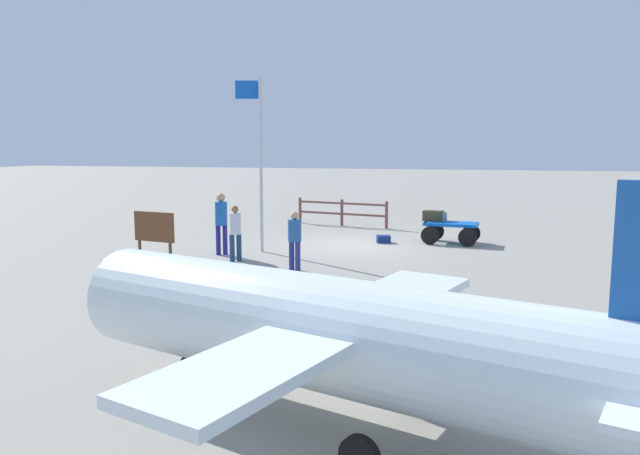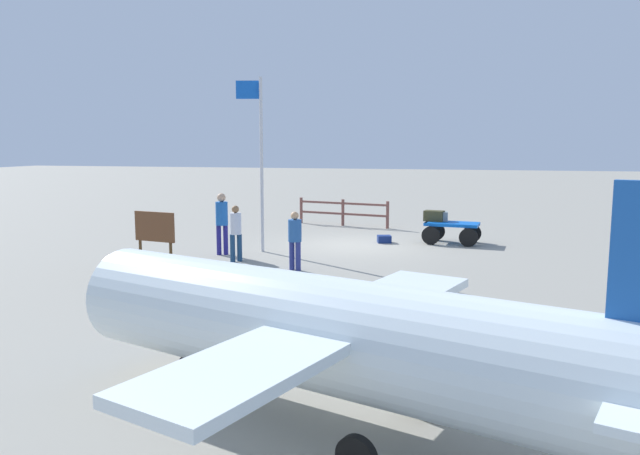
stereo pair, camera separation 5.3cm
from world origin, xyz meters
name	(u,v)px [view 1 (the left image)]	position (x,y,z in m)	size (l,w,h in m)	color
ground_plane	(354,245)	(0.00, 0.00, 0.00)	(120.00, 120.00, 0.00)	gray
luggage_cart	(451,229)	(-3.03, -1.18, 0.47)	(1.92, 1.29, 0.70)	blue
suitcase_dark	(433,216)	(-2.44, -1.41, 0.87)	(0.70, 0.51, 0.35)	#393821
suitcase_grey	(439,216)	(-2.63, -1.48, 0.85)	(0.52, 0.43, 0.32)	gray
suitcase_maroon	(383,239)	(-0.86, -0.77, 0.12)	(0.53, 0.49, 0.24)	navy
worker_lead	(295,236)	(0.80, 4.20, 0.89)	(0.45, 0.45, 1.54)	navy
worker_trailing	(235,230)	(2.73, 3.47, 0.90)	(0.44, 0.44, 1.58)	navy
worker_supervisor	(221,218)	(3.51, 2.58, 1.09)	(0.46, 0.46, 1.84)	navy
airplane_near	(318,330)	(-1.88, 12.54, 1.12)	(8.05, 5.74, 2.97)	white
flagpole	(259,152)	(2.60, 1.79, 3.01)	(0.80, 0.19, 5.23)	silver
signboard	(154,231)	(4.42, 4.91, 1.02)	(1.25, 0.30, 1.51)	#4C3319
wooden_fence	(342,210)	(1.35, -4.62, 0.61)	(3.83, 0.94, 1.06)	brown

